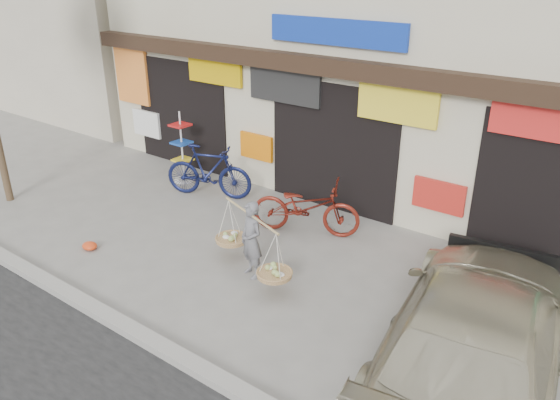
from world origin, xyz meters
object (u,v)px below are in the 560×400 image
Objects in this scene: bike_1 at (208,171)px; bike_2 at (306,207)px; display_rack at (182,154)px; street_vendor at (251,244)px; suv at (477,330)px.

bike_2 is (2.77, -0.19, -0.05)m from bike_1.
bike_2 is 1.23× the size of display_rack.
display_rack reaches higher than bike_1.
suv reaches higher than street_vendor.
suv is (6.77, -2.29, 0.13)m from bike_1.
bike_2 is 3.96m from display_rack.
street_vendor reaches higher than bike_2.
bike_1 is at bearing -27.33° from suv.
street_vendor is 0.89× the size of bike_2.
street_vendor reaches higher than bike_1.
display_rack is (-7.92, 2.61, -0.04)m from suv.
street_vendor is 3.58m from bike_1.
display_rack is at bearing 59.92° from bike_2.
street_vendor is 0.93× the size of bike_1.
suv is 3.10× the size of display_rack.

